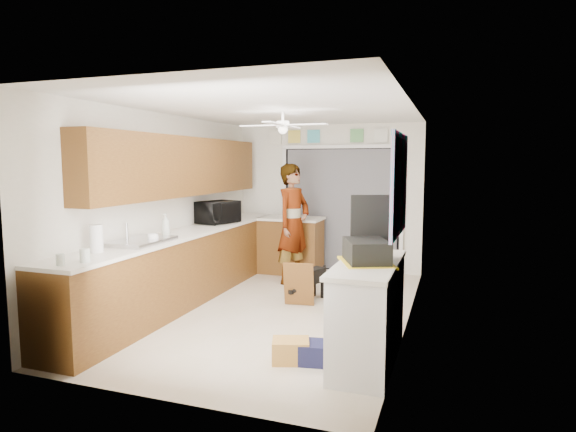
% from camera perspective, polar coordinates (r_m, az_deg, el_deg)
% --- Properties ---
extents(floor, '(5.00, 5.00, 0.00)m').
position_cam_1_polar(floor, '(6.22, -1.23, -10.98)').
color(floor, beige).
rests_on(floor, ground).
extents(ceiling, '(5.00, 5.00, 0.00)m').
position_cam_1_polar(ceiling, '(5.97, -1.28, 12.57)').
color(ceiling, white).
rests_on(ceiling, ground).
extents(wall_back, '(3.20, 0.00, 3.20)m').
position_cam_1_polar(wall_back, '(8.35, 4.71, 2.19)').
color(wall_back, white).
rests_on(wall_back, ground).
extents(wall_front, '(3.20, 0.00, 3.20)m').
position_cam_1_polar(wall_front, '(3.74, -14.67, -3.13)').
color(wall_front, white).
rests_on(wall_front, ground).
extents(wall_left, '(0.00, 5.00, 5.00)m').
position_cam_1_polar(wall_left, '(6.69, -14.22, 0.99)').
color(wall_left, white).
rests_on(wall_left, ground).
extents(wall_right, '(0.00, 5.00, 5.00)m').
position_cam_1_polar(wall_right, '(5.62, 14.24, -0.01)').
color(wall_right, white).
rests_on(wall_right, ground).
extents(left_base_cabinets, '(0.60, 4.80, 0.90)m').
position_cam_1_polar(left_base_cabinets, '(6.65, -11.85, -5.96)').
color(left_base_cabinets, brown).
rests_on(left_base_cabinets, floor).
extents(left_countertop, '(0.62, 4.80, 0.04)m').
position_cam_1_polar(left_countertop, '(6.56, -11.87, -1.95)').
color(left_countertop, white).
rests_on(left_countertop, left_base_cabinets).
extents(upper_cabinets, '(0.32, 4.00, 0.80)m').
position_cam_1_polar(upper_cabinets, '(6.75, -12.27, 5.76)').
color(upper_cabinets, brown).
rests_on(upper_cabinets, wall_left).
extents(sink_basin, '(0.50, 0.76, 0.06)m').
position_cam_1_polar(sink_basin, '(5.74, -17.02, -2.94)').
color(sink_basin, silver).
rests_on(sink_basin, left_countertop).
extents(faucet, '(0.03, 0.03, 0.22)m').
position_cam_1_polar(faucet, '(5.83, -18.56, -1.89)').
color(faucet, silver).
rests_on(faucet, left_countertop).
extents(peninsula_base, '(1.00, 0.60, 0.90)m').
position_cam_1_polar(peninsula_base, '(8.11, 0.35, -3.60)').
color(peninsula_base, brown).
rests_on(peninsula_base, floor).
extents(peninsula_top, '(1.04, 0.64, 0.04)m').
position_cam_1_polar(peninsula_top, '(8.04, 0.35, -0.30)').
color(peninsula_top, white).
rests_on(peninsula_top, peninsula_base).
extents(back_opening_recess, '(2.00, 0.06, 2.10)m').
position_cam_1_polar(back_opening_recess, '(8.28, 6.33, 0.75)').
color(back_opening_recess, black).
rests_on(back_opening_recess, wall_back).
extents(curtain_panel, '(1.90, 0.03, 2.05)m').
position_cam_1_polar(curtain_panel, '(8.24, 6.26, 0.73)').
color(curtain_panel, slate).
rests_on(curtain_panel, wall_back).
extents(door_trim_left, '(0.06, 0.04, 2.10)m').
position_cam_1_polar(door_trim_left, '(8.53, -0.42, 0.96)').
color(door_trim_left, white).
rests_on(door_trim_left, wall_back).
extents(door_trim_right, '(0.06, 0.04, 2.10)m').
position_cam_1_polar(door_trim_right, '(8.09, 13.35, 0.49)').
color(door_trim_right, white).
rests_on(door_trim_right, wall_back).
extents(door_trim_head, '(2.10, 0.04, 0.06)m').
position_cam_1_polar(door_trim_head, '(8.21, 6.37, 8.18)').
color(door_trim_head, white).
rests_on(door_trim_head, wall_back).
extents(header_frame_0, '(0.22, 0.02, 0.22)m').
position_cam_1_polar(header_frame_0, '(8.48, 0.74, 9.38)').
color(header_frame_0, '#E2CE4B').
rests_on(header_frame_0, wall_back).
extents(header_frame_1, '(0.22, 0.02, 0.22)m').
position_cam_1_polar(header_frame_1, '(8.37, 3.05, 9.41)').
color(header_frame_1, '#4DBCCF').
rests_on(header_frame_1, wall_back).
extents(header_frame_3, '(0.22, 0.02, 0.22)m').
position_cam_1_polar(header_frame_3, '(8.20, 8.16, 9.42)').
color(header_frame_3, '#5FA761').
rests_on(header_frame_3, wall_back).
extents(header_frame_4, '(0.22, 0.02, 0.22)m').
position_cam_1_polar(header_frame_4, '(8.13, 10.97, 9.39)').
color(header_frame_4, silver).
rests_on(header_frame_4, wall_back).
extents(route66_sign, '(0.22, 0.02, 0.26)m').
position_cam_1_polar(route66_sign, '(8.59, -1.50, 9.34)').
color(route66_sign, silver).
rests_on(route66_sign, wall_back).
extents(right_counter_base, '(0.50, 1.40, 0.90)m').
position_cam_1_polar(right_counter_base, '(4.64, 9.53, -11.33)').
color(right_counter_base, white).
rests_on(right_counter_base, floor).
extents(right_counter_top, '(0.54, 1.44, 0.04)m').
position_cam_1_polar(right_counter_top, '(4.52, 9.52, -5.64)').
color(right_counter_top, white).
rests_on(right_counter_top, right_counter_base).
extents(abstract_painting, '(0.03, 1.15, 0.95)m').
position_cam_1_polar(abstract_painting, '(4.60, 13.06, 3.65)').
color(abstract_painting, '#FB5CB8').
rests_on(abstract_painting, wall_right).
extents(ceiling_fan, '(1.14, 1.14, 0.24)m').
position_cam_1_polar(ceiling_fan, '(6.14, -0.62, 10.71)').
color(ceiling_fan, white).
rests_on(ceiling_fan, ceiling).
extents(microwave, '(0.56, 0.69, 0.33)m').
position_cam_1_polar(microwave, '(7.32, -8.30, 0.44)').
color(microwave, black).
rests_on(microwave, left_countertop).
extents(soap_bottle, '(0.13, 0.13, 0.27)m').
position_cam_1_polar(soap_bottle, '(6.28, -14.30, -0.94)').
color(soap_bottle, silver).
rests_on(soap_bottle, left_countertop).
extents(cup, '(0.13, 0.13, 0.10)m').
position_cam_1_polar(cup, '(5.75, -15.72, -2.52)').
color(cup, white).
rests_on(cup, left_countertop).
extents(jar_a, '(0.10, 0.10, 0.13)m').
position_cam_1_polar(jar_a, '(4.81, -22.94, -4.32)').
color(jar_a, silver).
rests_on(jar_a, left_countertop).
extents(jar_b, '(0.09, 0.09, 0.11)m').
position_cam_1_polar(jar_b, '(4.75, -25.39, -4.69)').
color(jar_b, silver).
rests_on(jar_b, left_countertop).
extents(paper_towel_roll, '(0.15, 0.15, 0.28)m').
position_cam_1_polar(paper_towel_roll, '(5.29, -21.77, -2.49)').
color(paper_towel_roll, white).
rests_on(paper_towel_roll, left_countertop).
extents(suitcase, '(0.52, 0.58, 0.21)m').
position_cam_1_polar(suitcase, '(4.49, 9.27, -4.12)').
color(suitcase, black).
rests_on(suitcase, right_counter_top).
extents(suitcase_rim, '(0.63, 0.71, 0.02)m').
position_cam_1_polar(suitcase_rim, '(4.52, 9.25, -5.49)').
color(suitcase_rim, yellow).
rests_on(suitcase_rim, suitcase).
extents(suitcase_lid, '(0.40, 0.19, 0.50)m').
position_cam_1_polar(suitcase_lid, '(4.74, 9.93, -0.53)').
color(suitcase_lid, black).
rests_on(suitcase_lid, suitcase).
extents(cardboard_box, '(0.40, 0.35, 0.21)m').
position_cam_1_polar(cardboard_box, '(4.66, 0.32, -15.68)').
color(cardboard_box, '#BD903B').
rests_on(cardboard_box, floor).
extents(navy_crate, '(0.36, 0.31, 0.19)m').
position_cam_1_polar(navy_crate, '(4.65, 2.65, -15.84)').
color(navy_crate, '#161737').
rests_on(navy_crate, floor).
extents(cabinet_door_panel, '(0.41, 0.20, 0.58)m').
position_cam_1_polar(cabinet_door_panel, '(6.26, 1.28, -8.08)').
color(cabinet_door_panel, brown).
rests_on(cabinet_door_panel, floor).
extents(man, '(0.63, 0.77, 1.84)m').
position_cam_1_polar(man, '(7.38, 0.63, -0.92)').
color(man, white).
rests_on(man, floor).
extents(dog, '(0.47, 0.65, 0.47)m').
position_cam_1_polar(dog, '(6.60, 2.80, -7.84)').
color(dog, black).
rests_on(dog, floor).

